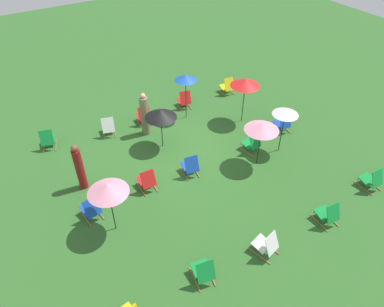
{
  "coord_description": "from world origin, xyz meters",
  "views": [
    {
      "loc": [
        5.26,
        9.62,
        8.63
      ],
      "look_at": [
        0.0,
        1.2,
        0.5
      ],
      "focal_mm": 33.43,
      "sensor_mm": 36.0,
      "label": 1
    }
  ],
  "objects": [
    {
      "name": "deckchair_13",
      "position": [
        4.16,
        -2.59,
        0.37
      ],
      "size": [
        0.67,
        0.86,
        0.83
      ],
      "rotation": [
        0.0,
        0.0,
        -0.29
      ],
      "color": "olive",
      "rests_on": "ground"
    },
    {
      "name": "deckchair_8",
      "position": [
        1.95,
        1.48,
        0.37
      ],
      "size": [
        0.51,
        0.78,
        0.83
      ],
      "rotation": [
        0.0,
        0.0,
        -0.04
      ],
      "color": "olive",
      "rests_on": "ground"
    },
    {
      "name": "deckchair_4",
      "position": [
        0.28,
        5.57,
        0.37
      ],
      "size": [
        0.65,
        0.85,
        0.83
      ],
      "rotation": [
        0.0,
        0.0,
        0.25
      ],
      "color": "olive",
      "rests_on": "ground"
    },
    {
      "name": "deckchair_6",
      "position": [
        2.22,
        5.33,
        0.37
      ],
      "size": [
        0.6,
        0.83,
        0.83
      ],
      "rotation": [
        0.0,
        0.0,
        -0.18
      ],
      "color": "olive",
      "rests_on": "ground"
    },
    {
      "name": "deckchair_11",
      "position": [
        -2.34,
        1.74,
        0.37
      ],
      "size": [
        0.57,
        0.81,
        0.83
      ],
      "rotation": [
        0.0,
        0.0,
        0.13
      ],
      "color": "olive",
      "rests_on": "ground"
    },
    {
      "name": "deckchair_3",
      "position": [
        -4.17,
        -2.32,
        0.37
      ],
      "size": [
        0.53,
        0.79,
        0.83
      ],
      "rotation": [
        0.0,
        0.0,
        -0.07
      ],
      "color": "olive",
      "rests_on": "ground"
    },
    {
      "name": "deckchair_5",
      "position": [
        1.88,
        -2.15,
        0.37
      ],
      "size": [
        0.67,
        0.86,
        0.83
      ],
      "rotation": [
        0.0,
        0.0,
        -0.28
      ],
      "color": "olive",
      "rests_on": "ground"
    },
    {
      "name": "deckchair_14",
      "position": [
        0.31,
        -2.14,
        0.37
      ],
      "size": [
        0.62,
        0.84,
        0.83
      ],
      "rotation": [
        0.0,
        0.0,
        -0.2
      ],
      "color": "olive",
      "rests_on": "ground"
    },
    {
      "name": "umbrella_3",
      "position": [
        -3.32,
        -0.1,
        1.82
      ],
      "size": [
        1.21,
        1.21,
        1.96
      ],
      "color": "black",
      "rests_on": "ground"
    },
    {
      "name": "umbrella_1",
      "position": [
        3.54,
        2.5,
        1.69
      ],
      "size": [
        1.17,
        1.17,
        1.84
      ],
      "color": "black",
      "rests_on": "ground"
    },
    {
      "name": "deckchair_1",
      "position": [
        0.33,
        1.62,
        0.37
      ],
      "size": [
        0.6,
        0.83,
        0.83
      ],
      "rotation": [
        0.0,
        0.0,
        -0.17
      ],
      "color": "olive",
      "rests_on": "ground"
    },
    {
      "name": "umbrella_2",
      "position": [
        -3.26,
        2.27,
        1.73
      ],
      "size": [
        0.94,
        0.94,
        1.85
      ],
      "color": "black",
      "rests_on": "ground"
    },
    {
      "name": "umbrella_5",
      "position": [
        -1.44,
        -1.58,
        1.89
      ],
      "size": [
        0.91,
        0.91,
        2.02
      ],
      "color": "black",
      "rests_on": "ground"
    },
    {
      "name": "umbrella_0",
      "position": [
        -2.06,
        2.41,
        1.61
      ],
      "size": [
        1.21,
        1.21,
        1.73
      ],
      "color": "black",
      "rests_on": "ground"
    },
    {
      "name": "deckchair_0",
      "position": [
        -1.8,
        -2.33,
        0.37
      ],
      "size": [
        0.62,
        0.84,
        0.83
      ],
      "rotation": [
        0.0,
        0.0,
        -0.2
      ],
      "color": "olive",
      "rests_on": "ground"
    },
    {
      "name": "deckchair_10",
      "position": [
        -4.47,
        5.44,
        0.37
      ],
      "size": [
        0.5,
        0.77,
        0.83
      ],
      "rotation": [
        0.0,
        0.0,
        -0.03
      ],
      "color": "olive",
      "rests_on": "ground"
    },
    {
      "name": "ground_plane",
      "position": [
        0.0,
        0.0,
        0.0
      ],
      "size": [
        40.0,
        40.0,
        0.0
      ],
      "primitive_type": "plane",
      "color": "#2D6026"
    },
    {
      "name": "deckchair_2",
      "position": [
        -2.05,
        5.71,
        0.37
      ],
      "size": [
        0.53,
        0.79,
        0.83
      ],
      "rotation": [
        0.0,
        0.0,
        -0.07
      ],
      "color": "olive",
      "rests_on": "ground"
    },
    {
      "name": "person_0",
      "position": [
        0.56,
        -1.44,
        0.87
      ],
      "size": [
        0.44,
        0.44,
        1.84
      ],
      "rotation": [
        0.0,
        0.0,
        4.3
      ],
      "color": "#72664C",
      "rests_on": "ground"
    },
    {
      "name": "umbrella_4",
      "position": [
        0.39,
        -0.35,
        1.48
      ],
      "size": [
        1.19,
        1.19,
        1.64
      ],
      "color": "black",
      "rests_on": "ground"
    },
    {
      "name": "deckchair_7",
      "position": [
        -4.25,
        1.37,
        0.37
      ],
      "size": [
        0.58,
        0.82,
        0.83
      ],
      "rotation": [
        0.0,
        0.0,
        -0.15
      ],
      "color": "olive",
      "rests_on": "ground"
    },
    {
      "name": "deckchair_9",
      "position": [
        3.97,
        1.69,
        0.37
      ],
      "size": [
        0.56,
        0.81,
        0.83
      ],
      "rotation": [
        0.0,
        0.0,
        0.11
      ],
      "color": "olive",
      "rests_on": "ground"
    },
    {
      "name": "person_1",
      "position": [
        3.75,
        0.24,
        0.87
      ],
      "size": [
        0.32,
        0.32,
        1.79
      ],
      "rotation": [
        0.0,
        0.0,
        4.59
      ],
      "color": "maroon",
      "rests_on": "ground"
    }
  ]
}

